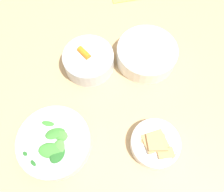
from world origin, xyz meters
name	(u,v)px	position (x,y,z in m)	size (l,w,h in m)	color
ground_plane	(109,140)	(0.00, 0.00, 0.00)	(10.00, 10.00, 0.00)	#4C4238
dining_table	(107,101)	(0.00, 0.00, 0.64)	(1.36, 0.87, 0.75)	tan
bowl_carrots	(89,60)	(-0.05, 0.08, 0.78)	(0.16, 0.16, 0.07)	silver
bowl_greens	(55,142)	(-0.15, -0.16, 0.77)	(0.19, 0.19, 0.06)	silver
bowl_beans_hotdog	(146,54)	(0.14, 0.09, 0.77)	(0.19, 0.19, 0.06)	silver
bowl_cookies	(155,143)	(0.11, -0.19, 0.77)	(0.13, 0.13, 0.05)	white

